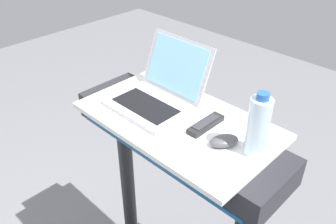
{
  "coord_description": "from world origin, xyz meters",
  "views": [
    {
      "loc": [
        0.74,
        -0.11,
        1.9
      ],
      "look_at": [
        0.0,
        0.65,
        1.21
      ],
      "focal_mm": 38.02,
      "sensor_mm": 36.0,
      "label": 1
    }
  ],
  "objects_px": {
    "computer_mouse": "(224,141)",
    "water_bottle": "(258,126)",
    "laptop": "(158,93)",
    "tv_remote": "(206,124)"
  },
  "relations": [
    {
      "from": "computer_mouse",
      "to": "water_bottle",
      "type": "distance_m",
      "value": 0.13
    },
    {
      "from": "water_bottle",
      "to": "tv_remote",
      "type": "bearing_deg",
      "value": 179.32
    },
    {
      "from": "water_bottle",
      "to": "laptop",
      "type": "bearing_deg",
      "value": -179.65
    },
    {
      "from": "laptop",
      "to": "water_bottle",
      "type": "bearing_deg",
      "value": -2.72
    },
    {
      "from": "computer_mouse",
      "to": "water_bottle",
      "type": "xyz_separation_m",
      "value": [
        0.09,
        0.04,
        0.09
      ]
    },
    {
      "from": "computer_mouse",
      "to": "tv_remote",
      "type": "distance_m",
      "value": 0.12
    },
    {
      "from": "computer_mouse",
      "to": "laptop",
      "type": "bearing_deg",
      "value": -158.02
    },
    {
      "from": "laptop",
      "to": "water_bottle",
      "type": "distance_m",
      "value": 0.45
    },
    {
      "from": "computer_mouse",
      "to": "tv_remote",
      "type": "bearing_deg",
      "value": -171.94
    },
    {
      "from": "laptop",
      "to": "tv_remote",
      "type": "relative_size",
      "value": 1.97
    }
  ]
}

